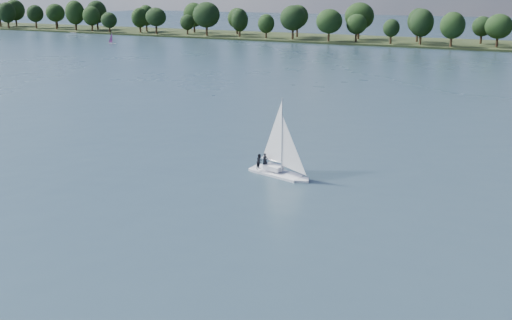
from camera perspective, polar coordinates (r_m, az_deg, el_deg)
The scene contains 6 objects.
ground at distance 124.33m, azimuth 19.31°, elevation 6.18°, with size 700.00×700.00×0.00m, color #233342.
far_shore at distance 235.05m, azimuth 23.12°, elevation 10.39°, with size 660.00×40.00×1.50m, color black.
sailboat at distance 65.81m, azimuth 2.07°, elevation 0.70°, with size 7.61×3.73×9.65m.
dinghy_pink at distance 234.45m, azimuth -14.17°, elevation 11.46°, with size 2.94×2.57×4.52m.
pontoon at distance 296.74m, azimuth -17.69°, elevation 12.01°, with size 4.00×2.00×0.50m, color #5B5D60.
treeline at distance 232.53m, azimuth 20.17°, elevation 12.63°, with size 562.85×73.30×18.35m.
Camera 1 is at (14.86, -21.65, 20.95)m, focal length 40.00 mm.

